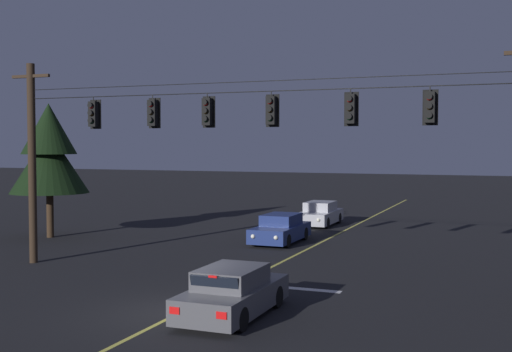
# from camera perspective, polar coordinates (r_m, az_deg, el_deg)

# --- Properties ---
(ground_plane) EXTENTS (180.00, 180.00, 0.00)m
(ground_plane) POSITION_cam_1_polar(r_m,az_deg,el_deg) (19.00, -6.69, -11.78)
(ground_plane) COLOR black
(lane_centre_stripe) EXTENTS (0.14, 60.00, 0.01)m
(lane_centre_stripe) POSITION_cam_1_polar(r_m,az_deg,el_deg) (28.80, 3.71, -6.76)
(lane_centre_stripe) COLOR #D1C64C
(lane_centre_stripe) RESTS_ON ground
(stop_bar_paint) EXTENTS (3.40, 0.36, 0.01)m
(stop_bar_paint) POSITION_cam_1_polar(r_m,az_deg,el_deg) (22.06, 3.09, -9.70)
(stop_bar_paint) COLOR silver
(stop_bar_paint) RESTS_ON ground
(signal_span_assembly) EXTENTS (20.34, 0.32, 7.98)m
(signal_span_assembly) POSITION_cam_1_polar(r_m,az_deg,el_deg) (22.79, -0.93, 1.22)
(signal_span_assembly) COLOR #2D2116
(signal_span_assembly) RESTS_ON ground
(traffic_light_leftmost) EXTENTS (0.48, 0.41, 1.22)m
(traffic_light_leftmost) POSITION_cam_1_polar(r_m,az_deg,el_deg) (25.88, -13.99, 5.26)
(traffic_light_leftmost) COLOR black
(traffic_light_left_inner) EXTENTS (0.48, 0.41, 1.22)m
(traffic_light_left_inner) POSITION_cam_1_polar(r_m,az_deg,el_deg) (24.45, -9.01, 5.46)
(traffic_light_left_inner) COLOR black
(traffic_light_centre) EXTENTS (0.48, 0.41, 1.22)m
(traffic_light_centre) POSITION_cam_1_polar(r_m,az_deg,el_deg) (23.39, -4.29, 5.61)
(traffic_light_centre) COLOR black
(traffic_light_right_inner) EXTENTS (0.48, 0.41, 1.22)m
(traffic_light_right_inner) POSITION_cam_1_polar(r_m,az_deg,el_deg) (22.44, 1.32, 5.74)
(traffic_light_right_inner) COLOR black
(traffic_light_rightmost) EXTENTS (0.48, 0.41, 1.22)m
(traffic_light_rightmost) POSITION_cam_1_polar(r_m,az_deg,el_deg) (21.63, 8.21, 5.82)
(traffic_light_rightmost) COLOR black
(traffic_light_far_right) EXTENTS (0.48, 0.41, 1.22)m
(traffic_light_far_right) POSITION_cam_1_polar(r_m,az_deg,el_deg) (21.18, 14.89, 5.82)
(traffic_light_far_right) COLOR black
(car_waiting_near_lane) EXTENTS (1.80, 4.33, 1.39)m
(car_waiting_near_lane) POSITION_cam_1_polar(r_m,az_deg,el_deg) (18.41, -2.06, -10.16)
(car_waiting_near_lane) COLOR #4C4C51
(car_waiting_near_lane) RESTS_ON ground
(car_oncoming_lead) EXTENTS (1.80, 4.42, 1.39)m
(car_oncoming_lead) POSITION_cam_1_polar(r_m,az_deg,el_deg) (31.84, 2.15, -4.67)
(car_oncoming_lead) COLOR navy
(car_oncoming_lead) RESTS_ON ground
(car_oncoming_trailing) EXTENTS (1.80, 4.42, 1.39)m
(car_oncoming_trailing) POSITION_cam_1_polar(r_m,az_deg,el_deg) (38.87, 5.58, -3.33)
(car_oncoming_trailing) COLOR #A5A5AD
(car_oncoming_trailing) RESTS_ON ground
(tree_verge_near) EXTENTS (3.98, 3.98, 6.87)m
(tree_verge_near) POSITION_cam_1_polar(r_m,az_deg,el_deg) (35.04, -17.56, 1.95)
(tree_verge_near) COLOR #332316
(tree_verge_near) RESTS_ON ground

